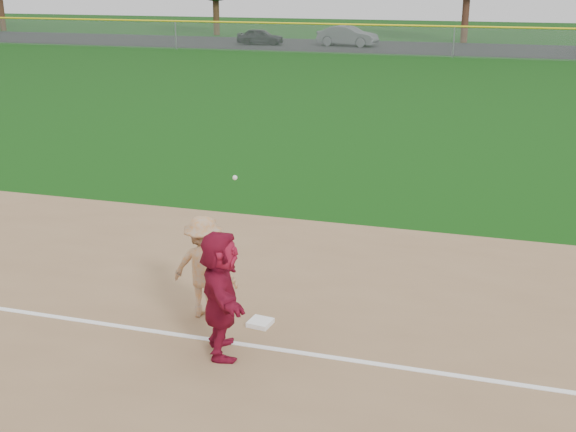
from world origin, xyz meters
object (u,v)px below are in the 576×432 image
(first_base, at_px, (260,323))
(car_left, at_px, (260,37))
(car_mid, at_px, (348,36))
(base_runner, at_px, (220,293))

(first_base, xyz_separation_m, car_left, (-15.12, 45.07, 0.57))
(first_base, bearing_deg, car_mid, 100.33)
(first_base, height_order, car_left, car_left)
(first_base, relative_size, car_mid, 0.07)
(base_runner, xyz_separation_m, car_mid, (-8.12, 46.91, -0.19))
(base_runner, distance_m, car_left, 48.39)
(car_left, relative_size, car_mid, 0.79)
(first_base, bearing_deg, car_left, 108.55)
(first_base, xyz_separation_m, car_mid, (-8.37, 45.93, 0.71))
(car_mid, bearing_deg, first_base, -161.40)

